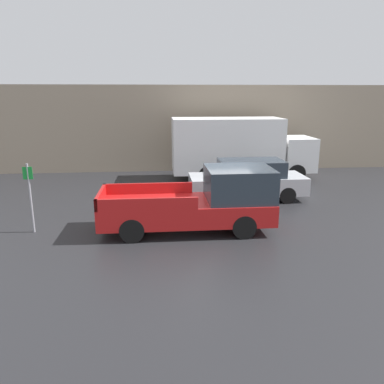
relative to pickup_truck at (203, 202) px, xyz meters
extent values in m
plane|color=#232326|center=(0.67, 0.51, -0.97)|extent=(60.00, 60.00, 0.00)
cube|color=gray|center=(0.67, 10.07, 1.48)|extent=(28.00, 0.15, 4.91)
cube|color=red|center=(-0.54, 0.00, -0.29)|extent=(5.59, 2.06, 0.68)
cube|color=#28333D|center=(1.20, 0.00, 0.58)|extent=(2.13, 1.93, 1.05)
cube|color=red|center=(-1.79, 0.98, 0.24)|extent=(3.08, 0.10, 0.37)
cube|color=red|center=(-1.79, -0.98, 0.24)|extent=(3.08, 0.10, 0.37)
cube|color=red|center=(-3.28, 0.00, 0.24)|extent=(0.10, 2.06, 0.37)
cylinder|color=black|center=(1.20, 0.91, -0.59)|extent=(0.76, 0.26, 0.76)
cylinder|color=black|center=(1.20, -0.91, -0.59)|extent=(0.76, 0.26, 0.76)
cylinder|color=black|center=(-2.27, 0.91, -0.59)|extent=(0.76, 0.26, 0.76)
cylinder|color=black|center=(-2.27, -0.91, -0.59)|extent=(0.76, 0.26, 0.76)
cube|color=#B7BABF|center=(2.35, 3.58, -0.31)|extent=(4.88, 1.86, 0.73)
cube|color=#28333D|center=(2.49, 3.58, 0.39)|extent=(2.69, 1.64, 0.67)
cylinder|color=black|center=(3.86, 4.41, -0.62)|extent=(0.69, 0.22, 0.69)
cylinder|color=black|center=(3.86, 2.75, -0.62)|extent=(0.69, 0.22, 0.69)
cylinder|color=black|center=(0.83, 4.41, -0.62)|extent=(0.69, 0.22, 0.69)
cylinder|color=black|center=(0.83, 2.75, -0.62)|extent=(0.69, 0.22, 0.69)
cube|color=white|center=(5.96, 7.60, 0.34)|extent=(1.63, 2.23, 1.75)
cube|color=white|center=(2.17, 7.60, 0.85)|extent=(5.64, 2.34, 2.77)
cylinder|color=black|center=(5.66, 8.63, -0.52)|extent=(0.90, 0.30, 0.90)
cylinder|color=black|center=(5.66, 6.56, -0.52)|extent=(0.90, 0.30, 0.90)
cylinder|color=black|center=(1.02, 8.63, -0.52)|extent=(0.90, 0.30, 0.90)
cylinder|color=black|center=(1.02, 6.56, -0.52)|extent=(0.90, 0.30, 0.90)
cylinder|color=gray|center=(-5.53, 0.25, 0.17)|extent=(0.07, 0.07, 2.28)
cube|color=#198C33|center=(-5.53, 0.23, 1.01)|extent=(0.30, 0.02, 0.40)
camera|label=1|loc=(-1.44, -11.73, 3.42)|focal=35.00mm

